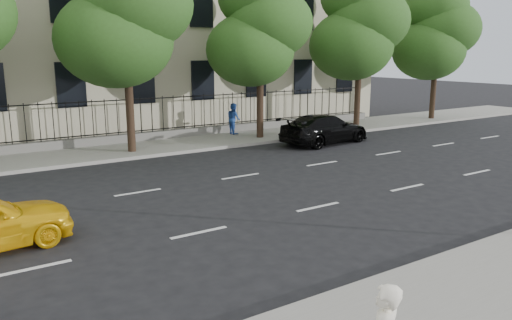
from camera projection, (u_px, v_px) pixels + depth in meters
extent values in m
plane|color=black|center=(380.00, 231.00, 13.01)|extent=(120.00, 120.00, 0.00)
cube|color=gray|center=(166.00, 146.00, 24.45)|extent=(60.00, 4.00, 0.15)
cube|color=slate|center=(153.00, 135.00, 25.78)|extent=(30.00, 0.50, 0.40)
cube|color=black|center=(153.00, 130.00, 25.72)|extent=(28.80, 0.05, 0.05)
cube|color=black|center=(151.00, 99.00, 25.38)|extent=(28.80, 0.05, 0.05)
cylinder|color=#382619|center=(130.00, 115.00, 22.36)|extent=(0.36, 0.36, 3.32)
ellipsoid|color=#2B531B|center=(115.00, 40.00, 21.69)|extent=(5.13, 5.13, 4.21)
ellipsoid|color=#2B531B|center=(137.00, 4.00, 21.44)|extent=(4.86, 4.86, 4.00)
cylinder|color=#382619|center=(260.00, 108.00, 26.12)|extent=(0.36, 0.36, 3.08)
ellipsoid|color=#2B531B|center=(250.00, 50.00, 25.52)|extent=(4.56, 4.56, 3.74)
ellipsoid|color=#2B531B|center=(271.00, 23.00, 25.31)|extent=(4.32, 4.32, 3.55)
cylinder|color=#382619|center=(357.00, 100.00, 29.84)|extent=(0.36, 0.36, 3.22)
ellipsoid|color=#2B531B|center=(351.00, 46.00, 29.20)|extent=(4.94, 4.94, 4.06)
ellipsoid|color=#2B531B|center=(369.00, 20.00, 28.97)|extent=(4.68, 4.68, 3.85)
cylinder|color=#382619|center=(433.00, 96.00, 33.60)|extent=(0.36, 0.36, 3.01)
ellipsoid|color=#2B531B|center=(429.00, 50.00, 32.99)|extent=(4.75, 4.75, 3.90)
ellipsoid|color=#2B531B|center=(445.00, 29.00, 32.77)|extent=(4.50, 4.50, 3.70)
ellipsoid|color=#2B531B|center=(435.00, 8.00, 32.76)|extent=(4.25, 4.25, 3.50)
imported|color=black|center=(325.00, 129.00, 25.28)|extent=(5.38, 2.71, 1.50)
imported|color=#234799|center=(234.00, 119.00, 27.32)|extent=(0.69, 0.86, 1.69)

